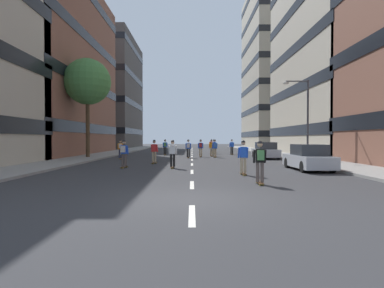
% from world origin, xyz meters
% --- Properties ---
extents(ground_plane, '(148.29, 148.29, 0.00)m').
position_xyz_m(ground_plane, '(0.00, 24.72, 0.00)').
color(ground_plane, '#333335').
extents(sidewalk_left, '(3.45, 67.97, 0.14)m').
position_xyz_m(sidewalk_left, '(-9.81, 27.80, 0.07)').
color(sidewalk_left, gray).
rests_on(sidewalk_left, ground_plane).
extents(sidewalk_right, '(3.45, 67.97, 0.14)m').
position_xyz_m(sidewalk_right, '(9.81, 27.80, 0.07)').
color(sidewalk_right, gray).
rests_on(sidewalk_right, ground_plane).
extents(lane_markings, '(0.16, 57.20, 0.01)m').
position_xyz_m(lane_markings, '(0.00, 25.50, 0.00)').
color(lane_markings, silver).
rests_on(lane_markings, ground_plane).
extents(building_left_mid, '(13.76, 23.05, 20.05)m').
position_xyz_m(building_left_mid, '(-18.35, 26.56, 10.12)').
color(building_left_mid, brown).
rests_on(building_left_mid, ground_plane).
extents(building_left_far, '(13.76, 19.72, 21.77)m').
position_xyz_m(building_left_far, '(-18.35, 54.48, 10.98)').
color(building_left_far, '#4C4744').
rests_on(building_left_far, ground_plane).
extents(building_right_mid, '(13.76, 20.81, 32.24)m').
position_xyz_m(building_right_mid, '(18.35, 26.56, 16.21)').
color(building_right_mid, '#BCB29E').
rests_on(building_right_mid, ground_plane).
extents(building_right_far, '(13.76, 19.23, 31.79)m').
position_xyz_m(building_right_far, '(18.35, 54.48, 15.99)').
color(building_right_far, '#B2A893').
rests_on(building_right_far, ground_plane).
extents(parked_car_near, '(1.82, 4.40, 1.52)m').
position_xyz_m(parked_car_near, '(6.88, 19.92, 0.70)').
color(parked_car_near, '#B2B7BF').
rests_on(parked_car_near, ground_plane).
extents(parked_car_mid, '(1.82, 4.40, 1.52)m').
position_xyz_m(parked_car_mid, '(6.88, 8.99, 0.70)').
color(parked_car_mid, '#B2B7BF').
rests_on(parked_car_mid, ground_plane).
extents(street_tree_near, '(4.32, 4.32, 9.22)m').
position_xyz_m(street_tree_near, '(-9.81, 20.06, 7.17)').
color(street_tree_near, '#4C3823').
rests_on(street_tree_near, sidewalk_left).
extents(streetlamp_right, '(2.13, 0.30, 6.50)m').
position_xyz_m(streetlamp_right, '(9.09, 16.18, 4.14)').
color(streetlamp_right, '#3F3F44').
rests_on(streetlamp_right, sidewalk_right).
extents(skater_0, '(0.54, 0.91, 1.78)m').
position_xyz_m(skater_0, '(2.75, 3.10, 1.02)').
color(skater_0, brown).
rests_on(skater_0, ground_plane).
extents(skater_1, '(0.54, 0.91, 1.78)m').
position_xyz_m(skater_1, '(-2.99, 25.42, 1.02)').
color(skater_1, brown).
rests_on(skater_1, ground_plane).
extents(skater_2, '(0.54, 0.91, 1.78)m').
position_xyz_m(skater_2, '(-0.35, 20.53, 1.02)').
color(skater_2, brown).
rests_on(skater_2, ground_plane).
extents(skater_3, '(0.56, 0.92, 1.78)m').
position_xyz_m(skater_3, '(2.24, 21.35, 1.02)').
color(skater_3, brown).
rests_on(skater_3, ground_plane).
extents(skater_4, '(0.57, 0.92, 1.78)m').
position_xyz_m(skater_4, '(2.57, 32.56, 1.02)').
color(skater_4, brown).
rests_on(skater_4, ground_plane).
extents(skater_5, '(0.56, 0.92, 1.78)m').
position_xyz_m(skater_5, '(2.63, 28.36, 0.98)').
color(skater_5, brown).
rests_on(skater_5, ground_plane).
extents(skater_6, '(0.55, 0.91, 1.78)m').
position_xyz_m(skater_6, '(2.04, 23.42, 0.98)').
color(skater_6, brown).
rests_on(skater_6, ground_plane).
extents(skater_7, '(0.54, 0.91, 1.78)m').
position_xyz_m(skater_7, '(2.62, 6.44, 0.98)').
color(skater_7, brown).
rests_on(skater_7, ground_plane).
extents(skater_8, '(0.57, 0.92, 1.78)m').
position_xyz_m(skater_8, '(-2.81, 13.76, 0.98)').
color(skater_8, brown).
rests_on(skater_8, ground_plane).
extents(skater_9, '(0.55, 0.92, 1.78)m').
position_xyz_m(skater_9, '(-6.49, 18.98, 1.02)').
color(skater_9, brown).
rests_on(skater_9, ground_plane).
extents(skater_10, '(0.56, 0.92, 1.78)m').
position_xyz_m(skater_10, '(-4.30, 10.29, 1.02)').
color(skater_10, brown).
rests_on(skater_10, ground_plane).
extents(skater_11, '(0.56, 0.92, 1.78)m').
position_xyz_m(skater_11, '(4.60, 26.85, 0.98)').
color(skater_11, brown).
rests_on(skater_11, ground_plane).
extents(skater_12, '(0.53, 0.90, 1.78)m').
position_xyz_m(skater_12, '(0.86, 21.98, 1.02)').
color(skater_12, brown).
rests_on(skater_12, ground_plane).
extents(skater_13, '(0.53, 0.90, 1.78)m').
position_xyz_m(skater_13, '(-1.22, 10.12, 0.98)').
color(skater_13, brown).
rests_on(skater_13, ground_plane).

